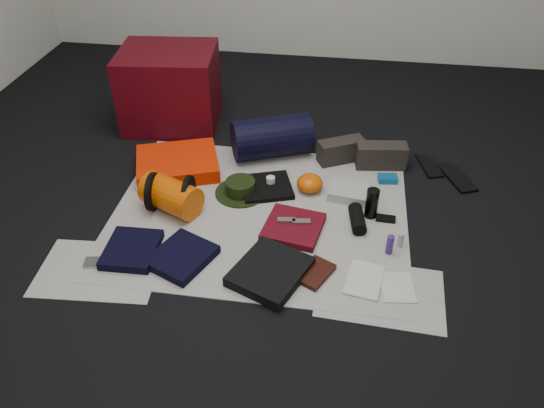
# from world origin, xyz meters

# --- Properties ---
(floor) EXTENTS (4.50, 4.50, 0.02)m
(floor) POSITION_xyz_m (0.00, 0.00, -0.01)
(floor) COLOR black
(floor) RESTS_ON ground
(newspaper_mat) EXTENTS (1.60, 1.30, 0.01)m
(newspaper_mat) POSITION_xyz_m (0.00, 0.00, 0.00)
(newspaper_mat) COLOR beige
(newspaper_mat) RESTS_ON floor
(newspaper_sheet_front_left) EXTENTS (0.61, 0.44, 0.00)m
(newspaper_sheet_front_left) POSITION_xyz_m (-0.70, -0.55, 0.00)
(newspaper_sheet_front_left) COLOR beige
(newspaper_sheet_front_left) RESTS_ON floor
(newspaper_sheet_front_right) EXTENTS (0.60, 0.43, 0.00)m
(newspaper_sheet_front_right) POSITION_xyz_m (0.65, -0.50, 0.00)
(newspaper_sheet_front_right) COLOR beige
(newspaper_sheet_front_right) RESTS_ON floor
(red_cabinet) EXTENTS (0.67, 0.58, 0.52)m
(red_cabinet) POSITION_xyz_m (-0.77, 0.93, 0.26)
(red_cabinet) COLOR #4C050E
(red_cabinet) RESTS_ON floor
(sleeping_pad) EXTENTS (0.58, 0.53, 0.09)m
(sleeping_pad) POSITION_xyz_m (-0.57, 0.34, 0.05)
(sleeping_pad) COLOR red
(sleeping_pad) RESTS_ON newspaper_mat
(stuff_sack) EXTENTS (0.37, 0.31, 0.19)m
(stuff_sack) POSITION_xyz_m (-0.48, -0.04, 0.10)
(stuff_sack) COLOR #CB4C03
(stuff_sack) RESTS_ON newspaper_mat
(sack_strap_left) EXTENTS (0.02, 0.22, 0.22)m
(sack_strap_left) POSITION_xyz_m (-0.58, -0.04, 0.11)
(sack_strap_left) COLOR black
(sack_strap_left) RESTS_ON newspaper_mat
(sack_strap_right) EXTENTS (0.03, 0.22, 0.22)m
(sack_strap_right) POSITION_xyz_m (-0.38, -0.04, 0.11)
(sack_strap_right) COLOR black
(sack_strap_right) RESTS_ON newspaper_mat
(navy_duffel) EXTENTS (0.55, 0.42, 0.25)m
(navy_duffel) POSITION_xyz_m (-0.02, 0.60, 0.13)
(navy_duffel) COLOR black
(navy_duffel) RESTS_ON newspaper_mat
(boonie_brim) EXTENTS (0.39, 0.39, 0.01)m
(boonie_brim) POSITION_xyz_m (-0.14, 0.16, 0.01)
(boonie_brim) COLOR black
(boonie_brim) RESTS_ON newspaper_mat
(boonie_crown) EXTENTS (0.17, 0.17, 0.08)m
(boonie_crown) POSITION_xyz_m (-0.14, 0.16, 0.05)
(boonie_crown) COLOR black
(boonie_crown) RESTS_ON boonie_brim
(hiking_boot_left) EXTENTS (0.30, 0.23, 0.14)m
(hiking_boot_left) POSITION_xyz_m (0.41, 0.59, 0.08)
(hiking_boot_left) COLOR #2D2723
(hiking_boot_left) RESTS_ON newspaper_mat
(hiking_boot_right) EXTENTS (0.31, 0.15, 0.15)m
(hiking_boot_right) POSITION_xyz_m (0.66, 0.57, 0.08)
(hiking_boot_right) COLOR #2D2723
(hiking_boot_right) RESTS_ON newspaper_mat
(flip_flop_left) EXTENTS (0.16, 0.28, 0.01)m
(flip_flop_left) POSITION_xyz_m (0.96, 0.61, 0.01)
(flip_flop_left) COLOR black
(flip_flop_left) RESTS_ON floor
(flip_flop_right) EXTENTS (0.22, 0.32, 0.02)m
(flip_flop_right) POSITION_xyz_m (1.12, 0.50, 0.01)
(flip_flop_right) COLOR black
(flip_flop_right) RESTS_ON floor
(trousers_navy_a) EXTENTS (0.26, 0.30, 0.04)m
(trousers_navy_a) POSITION_xyz_m (-0.58, -0.41, 0.03)
(trousers_navy_a) COLOR black
(trousers_navy_a) RESTS_ON newspaper_mat
(trousers_navy_b) EXTENTS (0.35, 0.37, 0.05)m
(trousers_navy_b) POSITION_xyz_m (-0.32, -0.43, 0.03)
(trousers_navy_b) COLOR black
(trousers_navy_b) RESTS_ON newspaper_mat
(trousers_charcoal) EXTENTS (0.42, 0.44, 0.05)m
(trousers_charcoal) POSITION_xyz_m (0.13, -0.47, 0.03)
(trousers_charcoal) COLOR black
(trousers_charcoal) RESTS_ON newspaper_mat
(black_tshirt) EXTENTS (0.35, 0.34, 0.03)m
(black_tshirt) POSITION_xyz_m (0.00, 0.22, 0.02)
(black_tshirt) COLOR black
(black_tshirt) RESTS_ON newspaper_mat
(red_shirt) EXTENTS (0.33, 0.33, 0.04)m
(red_shirt) POSITION_xyz_m (0.20, -0.12, 0.03)
(red_shirt) COLOR #570914
(red_shirt) RESTS_ON newspaper_mat
(orange_stuff_sack) EXTENTS (0.16, 0.16, 0.10)m
(orange_stuff_sack) POSITION_xyz_m (0.25, 0.25, 0.06)
(orange_stuff_sack) COLOR #CB4C03
(orange_stuff_sack) RESTS_ON newspaper_mat
(first_aid_pouch) EXTENTS (0.25, 0.20, 0.06)m
(first_aid_pouch) POSITION_xyz_m (0.48, 0.22, 0.03)
(first_aid_pouch) COLOR #9AA29B
(first_aid_pouch) RESTS_ON newspaper_mat
(water_bottle) EXTENTS (0.09, 0.09, 0.17)m
(water_bottle) POSITION_xyz_m (0.60, 0.06, 0.09)
(water_bottle) COLOR black
(water_bottle) RESTS_ON newspaper_mat
(speaker) EXTENTS (0.10, 0.20, 0.08)m
(speaker) POSITION_xyz_m (0.53, -0.02, 0.04)
(speaker) COLOR black
(speaker) RESTS_ON newspaper_mat
(compact_camera) EXTENTS (0.12, 0.08, 0.05)m
(compact_camera) POSITION_xyz_m (0.55, 0.17, 0.03)
(compact_camera) COLOR #A4A4A9
(compact_camera) RESTS_ON newspaper_mat
(cyan_case) EXTENTS (0.12, 0.08, 0.04)m
(cyan_case) POSITION_xyz_m (0.70, 0.41, 0.02)
(cyan_case) COLOR #0D5183
(cyan_case) RESTS_ON newspaper_mat
(toiletry_purple) EXTENTS (0.04, 0.04, 0.11)m
(toiletry_purple) POSITION_xyz_m (0.69, -0.22, 0.06)
(toiletry_purple) COLOR #402372
(toiletry_purple) RESTS_ON newspaper_mat
(toiletry_clear) EXTENTS (0.04, 0.04, 0.08)m
(toiletry_clear) POSITION_xyz_m (0.75, -0.16, 0.05)
(toiletry_clear) COLOR #A7ABA6
(toiletry_clear) RESTS_ON newspaper_mat
(paperback_book) EXTENTS (0.20, 0.23, 0.03)m
(paperback_book) POSITION_xyz_m (0.34, -0.43, 0.02)
(paperback_book) COLOR black
(paperback_book) RESTS_ON newspaper_mat
(map_booklet) EXTENTS (0.20, 0.26, 0.01)m
(map_booklet) POSITION_xyz_m (0.58, -0.44, 0.01)
(map_booklet) COLOR beige
(map_booklet) RESTS_ON newspaper_mat
(map_printout) EXTENTS (0.17, 0.21, 0.01)m
(map_printout) POSITION_xyz_m (0.73, -0.46, 0.01)
(map_printout) COLOR beige
(map_printout) RESTS_ON newspaper_mat
(sunglasses) EXTENTS (0.11, 0.05, 0.03)m
(sunglasses) POSITION_xyz_m (0.68, 0.03, 0.02)
(sunglasses) COLOR black
(sunglasses) RESTS_ON newspaper_mat
(key_cluster) EXTENTS (0.09, 0.09, 0.01)m
(key_cluster) POSITION_xyz_m (-0.75, -0.52, 0.01)
(key_cluster) COLOR #A4A4A9
(key_cluster) RESTS_ON newspaper_mat
(tape_roll) EXTENTS (0.05, 0.05, 0.04)m
(tape_roll) POSITION_xyz_m (0.02, 0.25, 0.05)
(tape_roll) COLOR beige
(tape_roll) RESTS_ON black_tshirt
(energy_bar_a) EXTENTS (0.10, 0.05, 0.01)m
(energy_bar_a) POSITION_xyz_m (0.16, -0.10, 0.05)
(energy_bar_a) COLOR #A4A4A9
(energy_bar_a) RESTS_ON red_shirt
(energy_bar_b) EXTENTS (0.10, 0.05, 0.01)m
(energy_bar_b) POSITION_xyz_m (0.24, -0.10, 0.05)
(energy_bar_b) COLOR #A4A4A9
(energy_bar_b) RESTS_ON red_shirt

